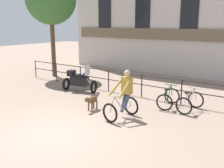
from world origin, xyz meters
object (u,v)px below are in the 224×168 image
(cyclist_with_bike, at_px, (124,97))
(parked_bicycle_near_lamp, at_px, (168,98))
(parked_motorcycle, at_px, (79,80))
(dog, at_px, (92,100))
(parked_bicycle_mid_left, at_px, (190,102))

(cyclist_with_bike, bearing_deg, parked_bicycle_near_lamp, 77.36)
(parked_motorcycle, bearing_deg, parked_bicycle_near_lamp, -99.09)
(cyclist_with_bike, relative_size, parked_bicycle_near_lamp, 1.43)
(cyclist_with_bike, distance_m, dog, 1.48)
(parked_motorcycle, bearing_deg, dog, -140.59)
(dog, xyz_separation_m, parked_bicycle_near_lamp, (2.22, 2.11, -0.05))
(dog, bearing_deg, parked_bicycle_mid_left, 31.64)
(dog, relative_size, parked_bicycle_near_lamp, 0.73)
(dog, relative_size, parked_bicycle_mid_left, 0.75)
(parked_motorcycle, distance_m, parked_bicycle_near_lamp, 4.57)
(parked_motorcycle, distance_m, parked_bicycle_mid_left, 5.46)
(cyclist_with_bike, height_order, parked_bicycle_mid_left, cyclist_with_bike)
(cyclist_with_bike, height_order, parked_motorcycle, cyclist_with_bike)
(dog, bearing_deg, parked_bicycle_near_lamp, 41.02)
(parked_motorcycle, bearing_deg, parked_bicycle_mid_left, -99.68)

